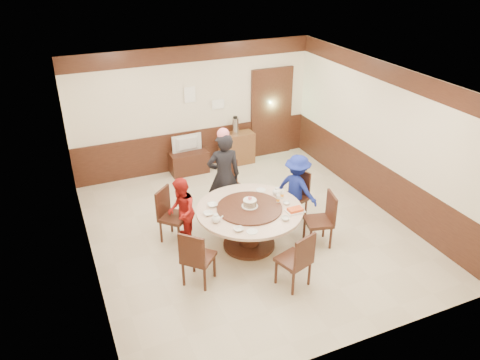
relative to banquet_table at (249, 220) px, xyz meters
name	(u,v)px	position (x,y,z in m)	size (l,w,h in m)	color
room	(250,178)	(0.21, 0.44, 0.55)	(6.00, 6.04, 2.84)	beige
banquet_table	(249,220)	(0.00, 0.00, 0.00)	(1.80, 1.80, 0.78)	#3B1C12
chair_0	(293,205)	(1.13, 0.48, -0.23)	(0.56, 0.56, 0.97)	#3B1C12
chair_1	(233,196)	(0.22, 1.24, -0.23)	(0.51, 0.52, 0.97)	#3B1C12
chair_2	(174,224)	(-1.14, 0.72, -0.23)	(0.62, 0.62, 0.97)	#3B1C12
chair_3	(198,266)	(-1.12, -0.57, -0.23)	(0.62, 0.62, 0.97)	#3B1C12
chair_4	(294,269)	(0.20, -1.21, -0.23)	(0.55, 0.56, 0.97)	#3B1C12
chair_5	(319,229)	(1.14, -0.42, -0.23)	(0.54, 0.53, 0.97)	#3B1C12
person_standing	(224,176)	(-0.03, 1.09, 0.32)	(0.63, 0.41, 1.72)	black
person_red	(181,212)	(-1.02, 0.57, 0.08)	(0.60, 0.47, 1.23)	#AC1A16
person_blue	(297,188)	(1.17, 0.46, 0.13)	(0.85, 0.49, 1.32)	navy
birthday_cake	(250,203)	(0.02, 0.02, 0.31)	(0.28, 0.28, 0.19)	white
teapot_left	(216,219)	(-0.66, -0.17, 0.28)	(0.17, 0.15, 0.13)	white
teapot_right	(277,192)	(0.63, 0.24, 0.28)	(0.17, 0.15, 0.13)	white
bowl_0	(212,205)	(-0.54, 0.33, 0.24)	(0.17, 0.17, 0.04)	white
bowl_1	(285,219)	(0.39, -0.54, 0.24)	(0.14, 0.14, 0.04)	white
bowl_2	(239,229)	(-0.42, -0.53, 0.24)	(0.16, 0.16, 0.04)	white
bowl_3	(287,203)	(0.64, -0.12, 0.24)	(0.12, 0.12, 0.04)	white
bowl_4	(208,214)	(-0.70, 0.09, 0.24)	(0.16, 0.16, 0.04)	white
saucer_near	(252,231)	(-0.25, -0.65, 0.22)	(0.18, 0.18, 0.01)	white
saucer_far	(261,190)	(0.45, 0.50, 0.22)	(0.18, 0.18, 0.01)	white
shrimp_platter	(295,210)	(0.66, -0.39, 0.24)	(0.30, 0.20, 0.06)	white
bottle_0	(278,199)	(0.52, -0.03, 0.30)	(0.06, 0.06, 0.16)	white
bottle_1	(282,194)	(0.66, 0.09, 0.30)	(0.06, 0.06, 0.16)	white
tv_stand	(189,162)	(-0.07, 3.17, -0.28)	(0.85, 0.45, 0.50)	#3B1C12
television	(188,144)	(-0.07, 3.17, 0.16)	(0.68, 0.09, 0.39)	gray
side_cabinet	(237,148)	(1.12, 3.20, -0.16)	(0.80, 0.40, 0.75)	brown
thermos	(235,126)	(1.09, 3.20, 0.41)	(0.15, 0.15, 0.38)	silver
notice_left	(190,95)	(0.10, 3.38, 1.22)	(0.25, 0.00, 0.35)	white
notice_right	(218,104)	(0.75, 3.38, 0.92)	(0.30, 0.00, 0.22)	white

